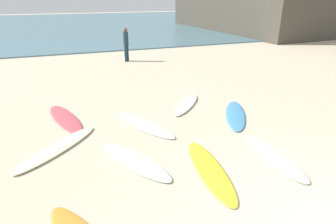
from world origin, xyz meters
The scene contains 10 objects.
ocean_water centered at (0.00, 36.43, 0.04)m, with size 120.00×40.00×0.08m, color slate.
surfboard_0 centered at (-1.71, 4.81, 0.03)m, with size 0.57×2.45×0.06m, color silver.
surfboard_1 centered at (-4.04, 4.26, 0.04)m, with size 0.53×2.57×0.08m, color #F7EFC5.
surfboard_2 centered at (-1.00, 2.13, 0.03)m, with size 0.56×2.46×0.07m, color yellow.
surfboard_3 centered at (0.64, 2.10, 0.04)m, with size 0.57×2.22×0.08m, color silver.
surfboard_4 centered at (1.17, 4.50, 0.03)m, with size 0.58×2.39×0.07m, color #4794D3.
surfboard_5 centered at (-3.81, 6.09, 0.04)m, with size 0.60×2.46×0.08m, color #DD505A.
surfboard_7 centered at (0.09, 5.85, 0.04)m, with size 0.49×2.15×0.08m, color white.
surfboard_8 centered at (-2.43, 3.03, 0.04)m, with size 0.57×2.26×0.07m, color white.
beachgoer_near centered at (-0.24, 13.30, 1.04)m, with size 0.40×0.40×1.84m.
Camera 1 is at (-3.64, -2.35, 3.51)m, focal length 30.31 mm.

